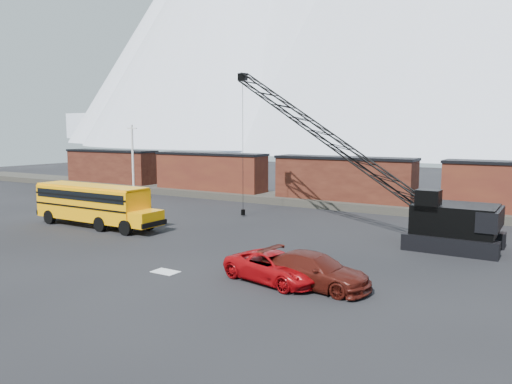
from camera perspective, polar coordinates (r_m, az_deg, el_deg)
ground at (r=30.09m, az=-5.90°, el=-7.13°), size 160.00×160.00×0.00m
gravel_berm at (r=49.00m, az=9.94°, el=-1.28°), size 120.00×5.00×0.70m
boxcar_west_far at (r=67.36m, az=-16.23°, el=2.86°), size 13.70×3.10×4.17m
boxcar_west_near at (r=56.56m, az=-5.25°, el=2.36°), size 13.70×3.10×4.17m
boxcar_mid at (r=48.72m, az=10.00°, el=1.53°), size 13.70×3.10×4.17m
utility_pole at (r=58.73m, az=-13.90°, el=3.71°), size 1.40×0.24×8.00m
snow_patch at (r=26.81m, az=-10.31°, el=-8.96°), size 1.40×0.90×0.02m
school_bus at (r=40.17m, az=-17.95°, el=-1.25°), size 11.65×2.65×3.19m
red_pickup at (r=24.59m, az=2.14°, el=-8.57°), size 5.67×3.48×1.47m
maroon_suv at (r=23.93m, az=6.75°, el=-8.90°), size 5.68×2.77×1.59m
crawler_crane at (r=37.06m, az=8.35°, el=6.09°), size 20.95×5.59×12.29m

